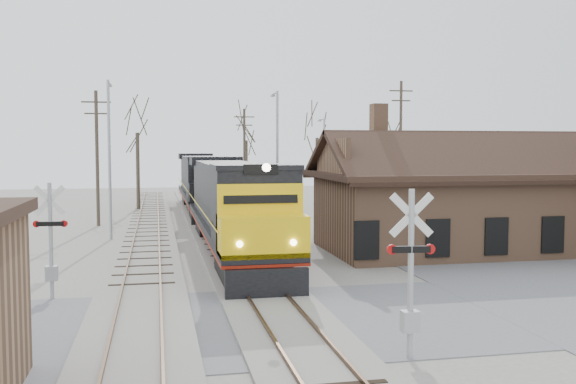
% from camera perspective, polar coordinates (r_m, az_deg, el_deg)
% --- Properties ---
extents(ground, '(140.00, 140.00, 0.00)m').
position_cam_1_polar(ground, '(20.90, -0.53, -11.39)').
color(ground, '#9B968C').
rests_on(ground, ground).
extents(road, '(60.00, 9.00, 0.03)m').
position_cam_1_polar(road, '(20.90, -0.53, -11.35)').
color(road, '#5B5B60').
rests_on(road, ground).
extents(track_main, '(3.40, 90.00, 0.24)m').
position_cam_1_polar(track_main, '(35.42, -5.22, -4.92)').
color(track_main, '#9B968C').
rests_on(track_main, ground).
extents(track_siding, '(3.40, 90.00, 0.24)m').
position_cam_1_polar(track_siding, '(35.21, -12.55, -5.05)').
color(track_siding, '#9B968C').
rests_on(track_siding, ground).
extents(depot, '(15.20, 9.31, 7.90)m').
position_cam_1_polar(depot, '(35.66, 14.85, -1.19)').
color(depot, '#93684C').
rests_on(depot, ground).
extents(locomotive_lead, '(3.31, 22.14, 4.92)m').
position_cam_1_polar(locomotive_lead, '(33.31, -4.90, -1.11)').
color(locomotive_lead, black).
rests_on(locomotive_lead, ground).
extents(locomotive_trailing, '(3.31, 22.14, 4.66)m').
position_cam_1_polar(locomotive_trailing, '(55.58, -7.61, 0.91)').
color(locomotive_trailing, black).
rests_on(locomotive_trailing, ground).
extents(crossbuck_near, '(1.27, 0.34, 4.47)m').
position_cam_1_polar(crossbuck_near, '(17.12, 10.84, -7.78)').
color(crossbuck_near, '#A5A8AD').
rests_on(crossbuck_near, ground).
extents(crossbuck_far, '(1.22, 0.32, 4.27)m').
position_cam_1_polar(crossbuck_far, '(24.89, -20.33, -4.46)').
color(crossbuck_far, '#A5A8AD').
rests_on(crossbuck_far, ground).
extents(streetlight_a, '(0.25, 2.04, 9.53)m').
position_cam_1_polar(streetlight_a, '(39.87, -15.59, 3.51)').
color(streetlight_a, '#A5A8AD').
rests_on(streetlight_a, ground).
extents(streetlight_b, '(0.25, 2.04, 9.37)m').
position_cam_1_polar(streetlight_b, '(43.97, -0.99, 3.58)').
color(streetlight_b, '#A5A8AD').
rests_on(streetlight_b, ground).
extents(streetlight_c, '(0.25, 2.04, 8.15)m').
position_cam_1_polar(streetlight_c, '(57.14, 3.19, 3.05)').
color(streetlight_c, '#A5A8AD').
rests_on(streetlight_c, ground).
extents(utility_pole_a, '(2.00, 0.24, 9.49)m').
position_cam_1_polar(utility_pole_a, '(46.94, -16.61, 3.13)').
color(utility_pole_a, '#382D23').
rests_on(utility_pole_a, ground).
extents(utility_pole_b, '(2.00, 0.24, 9.30)m').
position_cam_1_polar(utility_pole_b, '(62.90, -3.89, 3.37)').
color(utility_pole_b, '#382D23').
rests_on(utility_pole_b, ground).
extents(utility_pole_c, '(2.00, 0.24, 10.96)m').
position_cam_1_polar(utility_pole_c, '(53.76, 9.97, 4.12)').
color(utility_pole_c, '#382D23').
rests_on(utility_pole_c, ground).
extents(tree_b, '(4.54, 4.54, 11.13)m').
position_cam_1_polar(tree_b, '(57.48, -13.27, 6.27)').
color(tree_b, '#382D23').
rests_on(tree_b, ground).
extents(tree_c, '(4.18, 4.18, 10.24)m').
position_cam_1_polar(tree_c, '(68.23, -3.74, 5.46)').
color(tree_c, '#382D23').
rests_on(tree_c, ground).
extents(tree_d, '(4.32, 4.32, 10.57)m').
position_cam_1_polar(tree_d, '(62.69, 2.60, 5.81)').
color(tree_d, '#382D23').
rests_on(tree_d, ground).
extents(tree_e, '(3.70, 3.70, 9.06)m').
position_cam_1_polar(tree_e, '(65.04, 9.48, 4.73)').
color(tree_e, '#382D23').
rests_on(tree_e, ground).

